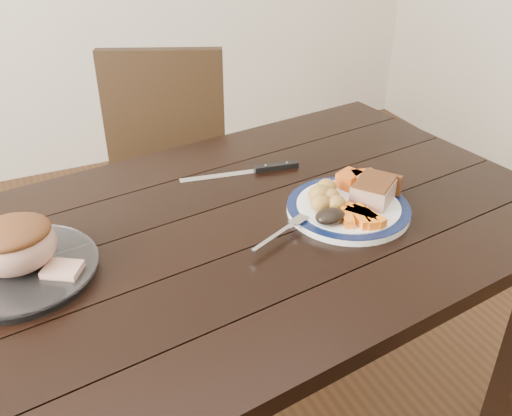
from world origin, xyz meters
name	(u,v)px	position (x,y,z in m)	size (l,w,h in m)	color
dining_table	(221,264)	(0.00, 0.00, 0.66)	(1.71, 1.10, 0.75)	black
chair_far	(165,175)	(0.08, 0.73, 0.52)	(0.55, 0.56, 0.93)	black
dinner_plate	(348,209)	(0.30, -0.05, 0.76)	(0.29, 0.29, 0.02)	white
plate_rim	(348,206)	(0.30, -0.05, 0.77)	(0.29, 0.29, 0.02)	#0B1539
serving_platter	(21,272)	(-0.42, 0.02, 0.76)	(0.30, 0.30, 0.02)	white
pork_slice	(374,191)	(0.37, -0.06, 0.79)	(0.11, 0.08, 0.05)	tan
roasted_potatoes	(326,196)	(0.26, -0.02, 0.79)	(0.10, 0.11, 0.04)	gold
carrot_batons	(361,216)	(0.29, -0.12, 0.78)	(0.09, 0.11, 0.02)	orange
pumpkin_wedges	(356,180)	(0.37, 0.01, 0.79)	(0.10, 0.08, 0.04)	orange
dark_mushroom	(330,216)	(0.22, -0.10, 0.79)	(0.07, 0.05, 0.03)	black
fork	(284,230)	(0.12, -0.08, 0.77)	(0.17, 0.09, 0.00)	silver
roast_joint	(14,247)	(-0.42, 0.02, 0.82)	(0.16, 0.14, 0.10)	tan
cut_slice	(63,270)	(-0.34, -0.04, 0.78)	(0.07, 0.06, 0.02)	tan
carving_knife	(262,169)	(0.21, 0.22, 0.76)	(0.32, 0.07, 0.01)	silver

